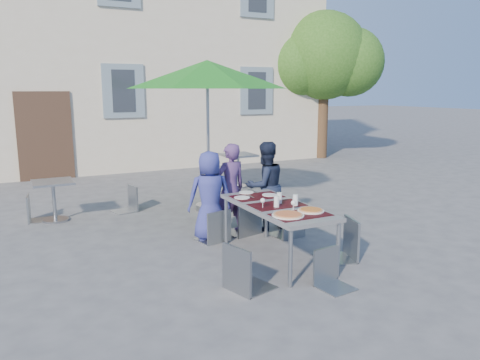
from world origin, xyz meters
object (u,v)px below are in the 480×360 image
dining_table (277,209)px  child_2 (265,186)px  child_1 (230,189)px  cafe_table_1 (238,164)px  chair_3 (244,239)px  cafe_table_0 (54,195)px  chair_2 (290,201)px  bg_chair_l_1 (209,167)px  bg_chair_l_0 (33,192)px  pizza_near_left (288,215)px  bg_chair_r_1 (271,162)px  bg_chair_r_0 (128,184)px  chair_4 (345,214)px  chair_1 (246,196)px  child_0 (210,196)px  chair_0 (215,206)px  pizza_near_right (311,210)px  patio_umbrella (207,75)px  chair_5 (332,246)px

dining_table → child_2: bearing=66.6°
child_1 → cafe_table_1: (1.68, 3.09, -0.17)m
chair_3 → cafe_table_0: (-1.62, 4.01, -0.14)m
chair_2 → bg_chair_l_1: chair_2 is taller
bg_chair_l_0 → cafe_table_1: bearing=12.4°
pizza_near_left → bg_chair_r_1: (2.58, 4.77, -0.19)m
bg_chair_r_0 → child_2: bearing=-51.4°
bg_chair_l_0 → cafe_table_0: bearing=-25.6°
cafe_table_0 → bg_chair_l_0: 0.35m
chair_4 → chair_1: bearing=113.8°
chair_3 → pizza_near_left: bearing=13.2°
bg_chair_r_1 → chair_4: bearing=-109.1°
child_0 → chair_0: child_0 is taller
chair_2 → bg_chair_r_1: bearing=63.7°
chair_0 → chair_1: size_ratio=0.89×
pizza_near_right → patio_umbrella: bearing=89.8°
child_0 → chair_0: (0.01, -0.16, -0.13)m
cafe_table_0 → bg_chair_l_0: size_ratio=0.81×
bg_chair_r_0 → cafe_table_1: bg_chair_r_0 is taller
dining_table → chair_2: (0.68, 0.72, -0.11)m
chair_2 → cafe_table_0: (-3.15, 2.60, -0.11)m
pizza_near_right → chair_3: size_ratio=0.33×
pizza_near_left → chair_0: bearing=99.8°
child_2 → bg_chair_r_0: size_ratio=1.60×
child_1 → bg_chair_r_1: 3.78m
pizza_near_left → cafe_table_1: size_ratio=0.50×
bg_chair_r_0 → bg_chair_l_1: (2.05, 0.96, 0.01)m
bg_chair_r_0 → child_1: bearing=-61.4°
chair_1 → cafe_table_0: bearing=140.1°
child_1 → child_2: 0.59m
chair_0 → child_2: bearing=14.2°
bg_chair_r_0 → chair_5: bearing=-74.1°
chair_4 → bg_chair_r_1: 4.91m
child_1 → chair_5: bearing=86.2°
child_0 → bg_chair_l_1: size_ratio=1.49×
pizza_near_left → chair_2: (0.85, 1.26, -0.19)m
pizza_near_left → child_1: (0.14, 1.89, -0.05)m
chair_5 → child_1: bearing=93.4°
dining_table → pizza_near_left: 0.57m
chair_1 → bg_chair_r_0: bearing=119.5°
child_1 → chair_1: size_ratio=1.35×
chair_3 → pizza_near_right: bearing=11.4°
pizza_near_left → bg_chair_r_0: size_ratio=0.44×
chair_4 → bg_chair_r_0: 4.31m
pizza_near_right → child_2: size_ratio=0.23×
child_0 → chair_3: (-0.40, -1.88, -0.07)m
chair_1 → chair_0: bearing=-168.2°
cafe_table_0 → child_1: bearing=-38.9°
child_0 → bg_chair_r_1: size_ratio=1.39×
patio_umbrella → child_0: bearing=-112.3°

